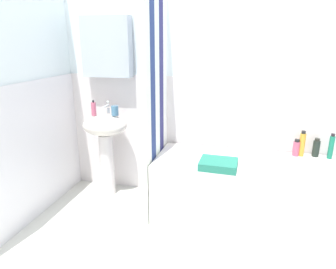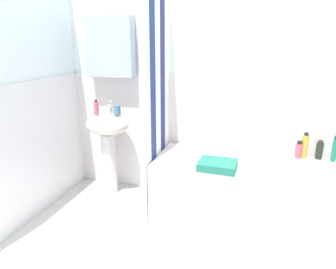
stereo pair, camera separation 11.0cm
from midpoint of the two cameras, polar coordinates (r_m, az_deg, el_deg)
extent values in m
cube|color=white|center=(2.87, 9.24, 10.54)|extent=(3.60, 0.05, 2.40)
cube|color=silver|center=(2.96, 8.63, -1.12)|extent=(3.60, 0.02, 1.20)
cube|color=silver|center=(3.06, -12.45, 15.73)|extent=(0.48, 0.12, 0.56)
cube|color=white|center=(2.66, -29.61, 8.05)|extent=(0.05, 1.81, 2.40)
cube|color=white|center=(2.78, -27.30, -4.19)|extent=(0.02, 1.81, 1.20)
cylinder|color=silver|center=(3.16, -12.32, -5.61)|extent=(0.14, 0.14, 0.63)
ellipsoid|color=silver|center=(3.03, -12.81, 1.68)|extent=(0.44, 0.34, 0.20)
cylinder|color=silver|center=(3.09, -12.14, 4.40)|extent=(0.03, 0.03, 0.05)
cylinder|color=silver|center=(3.03, -12.62, 5.21)|extent=(0.02, 0.10, 0.02)
sphere|color=silver|center=(3.07, -12.24, 5.95)|extent=(0.03, 0.03, 0.03)
cylinder|color=#BE5570|center=(3.01, -14.79, 4.64)|extent=(0.05, 0.05, 0.13)
sphere|color=black|center=(3.00, -14.90, 6.04)|extent=(0.02, 0.02, 0.02)
cylinder|color=teal|center=(2.97, -10.99, 4.40)|extent=(0.07, 0.07, 0.09)
cube|color=silver|center=(2.76, 13.22, -10.18)|extent=(1.56, 0.64, 0.55)
cube|color=white|center=(2.40, -5.13, 4.56)|extent=(0.01, 0.13, 2.00)
cube|color=navy|center=(2.52, -4.17, 5.19)|extent=(0.01, 0.13, 2.00)
cube|color=white|center=(2.64, -3.29, 5.76)|extent=(0.01, 0.13, 2.00)
cube|color=navy|center=(2.76, -2.49, 6.27)|extent=(0.01, 0.13, 2.00)
cube|color=white|center=(2.88, -1.76, 6.74)|extent=(0.01, 0.13, 2.00)
cylinder|color=#1B7C5E|center=(2.93, 27.29, -2.18)|extent=(0.04, 0.04, 0.20)
cylinder|color=#2A2127|center=(2.90, 27.60, -0.09)|extent=(0.03, 0.03, 0.02)
cylinder|color=#202B25|center=(2.94, 25.04, -2.43)|extent=(0.06, 0.06, 0.14)
cylinder|color=#2A2C25|center=(2.91, 25.24, -0.90)|extent=(0.04, 0.04, 0.02)
cylinder|color=gold|center=(2.89, 22.82, -1.79)|extent=(0.05, 0.05, 0.20)
cylinder|color=black|center=(2.86, 23.08, 0.37)|extent=(0.03, 0.03, 0.02)
cylinder|color=#C2516E|center=(2.88, 21.87, -2.51)|extent=(0.06, 0.06, 0.13)
cylinder|color=black|center=(2.86, 22.04, -1.06)|extent=(0.04, 0.04, 0.02)
cube|color=#257862|center=(2.46, 8.16, -5.53)|extent=(0.30, 0.25, 0.06)
camera|label=1|loc=(0.06, -91.23, -0.38)|focal=32.52mm
camera|label=2|loc=(0.06, 88.77, 0.38)|focal=32.52mm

